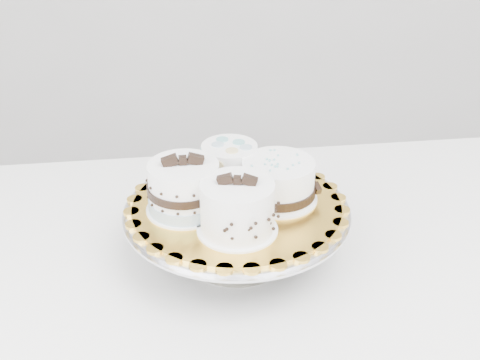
{
  "coord_description": "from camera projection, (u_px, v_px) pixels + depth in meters",
  "views": [
    {
      "loc": [
        -0.16,
        -0.48,
        1.32
      ],
      "look_at": [
        -0.05,
        0.31,
        0.88
      ],
      "focal_mm": 45.0,
      "sensor_mm": 36.0,
      "label": 1
    }
  ],
  "objects": [
    {
      "name": "table",
      "position": [
        232.0,
        315.0,
        0.94
      ],
      "size": [
        1.27,
        0.85,
        0.75
      ],
      "rotation": [
        0.0,
        0.0,
        0.0
      ],
      "color": "white",
      "rests_on": "floor"
    },
    {
      "name": "cake_stand",
      "position": [
        237.0,
        222.0,
        0.93
      ],
      "size": [
        0.35,
        0.35,
        0.09
      ],
      "color": "gray",
      "rests_on": "table"
    },
    {
      "name": "cake_board",
      "position": [
        237.0,
        205.0,
        0.91
      ],
      "size": [
        0.41,
        0.41,
        0.0
      ],
      "primitive_type": "cylinder",
      "rotation": [
        0.0,
        0.0,
        0.35
      ],
      "color": "gold",
      "rests_on": "cake_stand"
    },
    {
      "name": "cake_swirl",
      "position": [
        237.0,
        209.0,
        0.83
      ],
      "size": [
        0.12,
        0.12,
        0.09
      ],
      "rotation": [
        0.0,
        0.0,
        -0.21
      ],
      "color": "white",
      "rests_on": "cake_board"
    },
    {
      "name": "cake_banded",
      "position": [
        184.0,
        189.0,
        0.88
      ],
      "size": [
        0.12,
        0.12,
        0.09
      ],
      "rotation": [
        0.0,
        0.0,
        0.01
      ],
      "color": "white",
      "rests_on": "cake_board"
    },
    {
      "name": "cake_dots",
      "position": [
        230.0,
        164.0,
        0.95
      ],
      "size": [
        0.11,
        0.11,
        0.07
      ],
      "rotation": [
        0.0,
        0.0,
        0.38
      ],
      "color": "white",
      "rests_on": "cake_board"
    },
    {
      "name": "cake_ribbon",
      "position": [
        279.0,
        182.0,
        0.91
      ],
      "size": [
        0.13,
        0.13,
        0.07
      ],
      "rotation": [
        0.0,
        0.0,
        0.19
      ],
      "color": "white",
      "rests_on": "cake_board"
    }
  ]
}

